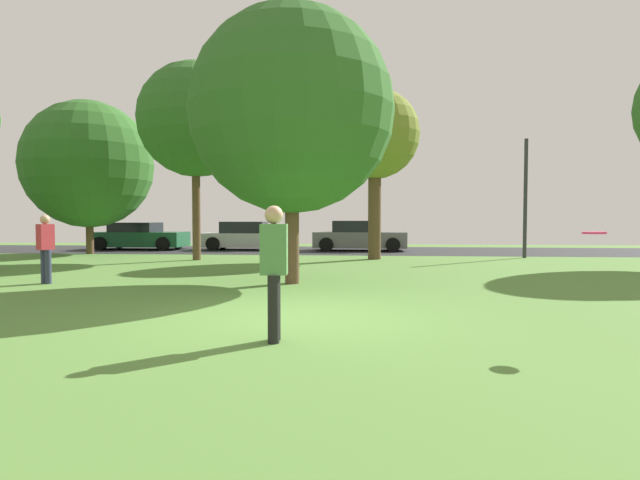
{
  "coord_description": "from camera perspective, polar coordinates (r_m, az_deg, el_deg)",
  "views": [
    {
      "loc": [
        1.03,
        -7.67,
        1.49
      ],
      "look_at": [
        0.0,
        4.14,
        0.99
      ],
      "focal_mm": 28.53,
      "sensor_mm": 36.0,
      "label": 1
    }
  ],
  "objects": [
    {
      "name": "oak_tree_right",
      "position": [
        23.65,
        -24.53,
        7.7
      ],
      "size": [
        5.31,
        5.31,
        6.42
      ],
      "color": "brown",
      "rests_on": "ground_plane"
    },
    {
      "name": "road_strip",
      "position": [
        23.74,
        2.5,
        -1.18
      ],
      "size": [
        44.0,
        6.4,
        0.01
      ],
      "primitive_type": "cube",
      "color": "#28282B",
      "rests_on": "ground_plane"
    },
    {
      "name": "parked_car_grey",
      "position": [
        23.68,
        4.36,
        0.35
      ],
      "size": [
        4.24,
        2.06,
        1.39
      ],
      "color": "slate",
      "rests_on": "ground_plane"
    },
    {
      "name": "ground_plane",
      "position": [
        7.88,
        -2.66,
        -8.5
      ],
      "size": [
        44.0,
        44.0,
        0.0
      ],
      "primitive_type": "plane",
      "color": "#547F38"
    },
    {
      "name": "parked_car_green",
      "position": [
        26.1,
        -19.6,
        0.34
      ],
      "size": [
        4.34,
        2.12,
        1.3
      ],
      "color": "#195633",
      "rests_on": "ground_plane"
    },
    {
      "name": "frisbee_disc",
      "position": [
        6.88,
        28.4,
        0.71
      ],
      "size": [
        0.29,
        0.29,
        0.03
      ],
      "color": "#EA2D6B"
    },
    {
      "name": "oak_tree_center",
      "position": [
        18.98,
        6.17,
        11.55
      ],
      "size": [
        3.26,
        3.26,
        6.2
      ],
      "color": "brown",
      "rests_on": "ground_plane"
    },
    {
      "name": "parked_car_silver",
      "position": [
        24.54,
        -8.13,
        0.35
      ],
      "size": [
        4.25,
        1.94,
        1.34
      ],
      "color": "#B7B7BC",
      "rests_on": "ground_plane"
    },
    {
      "name": "person_bystander",
      "position": [
        13.21,
        -28.41,
        -0.61
      ],
      "size": [
        0.34,
        0.38,
        1.58
      ],
      "rotation": [
        0.0,
        0.0,
        1.11
      ],
      "color": "#2D334C",
      "rests_on": "ground_plane"
    },
    {
      "name": "birch_tree_lone",
      "position": [
        11.92,
        -3.19,
        14.21
      ],
      "size": [
        4.66,
        4.66,
        6.26
      ],
      "color": "brown",
      "rests_on": "ground_plane"
    },
    {
      "name": "person_catcher",
      "position": [
        6.16,
        -5.18,
        -3.03
      ],
      "size": [
        0.34,
        0.3,
        1.65
      ],
      "rotation": [
        0.0,
        0.0,
        0.07
      ],
      "color": "black",
      "rests_on": "ground_plane"
    },
    {
      "name": "maple_tree_far",
      "position": [
        19.13,
        -13.8,
        12.93
      ],
      "size": [
        4.07,
        4.07,
        7.05
      ],
      "color": "brown",
      "rests_on": "ground_plane"
    },
    {
      "name": "street_lamp_post",
      "position": [
        20.79,
        22.04,
        4.33
      ],
      "size": [
        0.14,
        0.14,
        4.5
      ],
      "primitive_type": "cylinder",
      "color": "#2D2D33",
      "rests_on": "ground_plane"
    }
  ]
}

